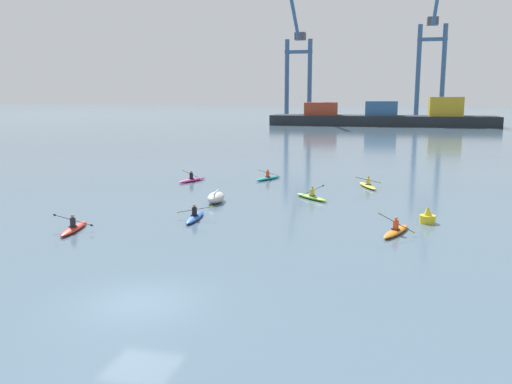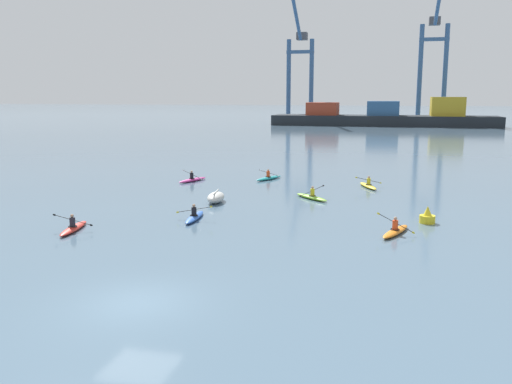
% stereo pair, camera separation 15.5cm
% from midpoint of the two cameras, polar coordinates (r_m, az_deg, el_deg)
% --- Properties ---
extents(ground_plane, '(800.00, 800.00, 0.00)m').
position_cam_midpoint_polar(ground_plane, '(20.23, -12.33, -11.29)').
color(ground_plane, slate).
extents(container_barge, '(54.03, 10.67, 6.99)m').
position_cam_midpoint_polar(container_barge, '(138.03, 13.23, 7.72)').
color(container_barge, '#1E2328').
rests_on(container_barge, ground).
extents(gantry_crane_west, '(7.52, 16.08, 31.12)m').
position_cam_midpoint_polar(gantry_crane_west, '(151.88, 4.43, 13.15)').
color(gantry_crane_west, '#335684').
rests_on(gantry_crane_west, ground).
extents(gantry_crane_west_mid, '(7.42, 21.81, 34.03)m').
position_cam_midpoint_polar(gantry_crane_west_mid, '(150.03, 17.95, 13.52)').
color(gantry_crane_west_mid, '#335684').
rests_on(gantry_crane_west_mid, ground).
extents(capsized_dinghy, '(1.42, 2.72, 0.76)m').
position_cam_midpoint_polar(capsized_dinghy, '(37.63, -4.36, -0.57)').
color(capsized_dinghy, beige).
rests_on(capsized_dinghy, ground).
extents(channel_buoy, '(0.90, 0.90, 1.00)m').
position_cam_midpoint_polar(channel_buoy, '(33.03, 17.46, -2.50)').
color(channel_buoy, yellow).
rests_on(channel_buoy, ground).
extents(kayak_red, '(2.20, 3.45, 0.96)m').
position_cam_midpoint_polar(kayak_red, '(31.35, -18.73, -3.58)').
color(kayak_red, red).
rests_on(kayak_red, ground).
extents(kayak_orange, '(2.04, 3.40, 1.09)m').
position_cam_midpoint_polar(kayak_orange, '(30.02, 14.36, -3.95)').
color(kayak_orange, orange).
rests_on(kayak_orange, ground).
extents(kayak_lime, '(2.87, 2.79, 0.97)m').
position_cam_midpoint_polar(kayak_lime, '(38.95, 5.74, -0.49)').
color(kayak_lime, '#7ABC2D').
rests_on(kayak_lime, ground).
extents(kayak_yellow, '(2.09, 3.37, 0.95)m').
position_cam_midpoint_polar(kayak_yellow, '(44.55, 11.57, 0.69)').
color(kayak_yellow, yellow).
rests_on(kayak_yellow, ground).
extents(kayak_magenta, '(2.09, 3.40, 0.98)m').
position_cam_midpoint_polar(kayak_magenta, '(47.06, -6.83, 1.32)').
color(kayak_magenta, '#C13384').
rests_on(kayak_magenta, ground).
extents(kayak_teal, '(2.07, 3.33, 0.95)m').
position_cam_midpoint_polar(kayak_teal, '(47.77, 1.21, 1.52)').
color(kayak_teal, teal).
rests_on(kayak_teal, ground).
extents(kayak_blue, '(2.25, 3.44, 0.95)m').
position_cam_midpoint_polar(kayak_blue, '(32.63, -6.58, -2.58)').
color(kayak_blue, '#2856B2').
rests_on(kayak_blue, ground).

